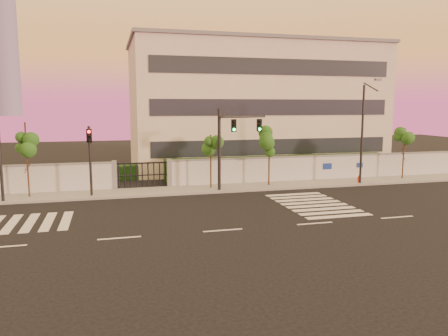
# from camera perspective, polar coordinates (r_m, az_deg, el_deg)

# --- Properties ---
(ground) EXTENTS (120.00, 120.00, 0.00)m
(ground) POSITION_cam_1_polar(r_m,az_deg,el_deg) (21.87, -0.16, -8.16)
(ground) COLOR black
(ground) RESTS_ON ground
(sidewalk) EXTENTS (60.00, 3.00, 0.15)m
(sidewalk) POSITION_cam_1_polar(r_m,az_deg,el_deg) (31.84, -4.97, -2.87)
(sidewalk) COLOR gray
(sidewalk) RESTS_ON ground
(perimeter_wall) EXTENTS (60.00, 0.36, 2.20)m
(perimeter_wall) POSITION_cam_1_polar(r_m,az_deg,el_deg) (33.14, -5.26, -0.69)
(perimeter_wall) COLOR #B9BBC1
(perimeter_wall) RESTS_ON ground
(hedge_row) EXTENTS (41.00, 4.25, 1.80)m
(hedge_row) POSITION_cam_1_polar(r_m,az_deg,el_deg) (36.03, -4.32, -0.38)
(hedge_row) COLOR black
(hedge_row) RESTS_ON ground
(institutional_building) EXTENTS (24.40, 12.40, 12.25)m
(institutional_building) POSITION_cam_1_polar(r_m,az_deg,el_deg) (44.65, 3.89, 8.14)
(institutional_building) COLOR beige
(institutional_building) RESTS_ON ground
(distant_skyscraper) EXTENTS (16.00, 16.00, 118.00)m
(distant_skyscraper) POSITION_cam_1_polar(r_m,az_deg,el_deg) (311.23, -27.00, 17.61)
(distant_skyscraper) COLOR slate
(distant_skyscraper) RESTS_ON ground
(road_markings) EXTENTS (57.00, 7.62, 0.02)m
(road_markings) POSITION_cam_1_polar(r_m,az_deg,el_deg) (25.11, -5.87, -6.03)
(road_markings) COLOR silver
(road_markings) RESTS_ON ground
(street_tree_c) EXTENTS (1.30, 1.04, 5.08)m
(street_tree_c) POSITION_cam_1_polar(r_m,az_deg,el_deg) (31.37, -24.40, 3.02)
(street_tree_c) COLOR #382314
(street_tree_c) RESTS_ON ground
(street_tree_d) EXTENTS (1.38, 1.10, 4.05)m
(street_tree_d) POSITION_cam_1_polar(r_m,az_deg,el_deg) (31.86, -1.72, 2.45)
(street_tree_d) COLOR #382314
(street_tree_d) RESTS_ON ground
(street_tree_e) EXTENTS (1.49, 1.19, 4.43)m
(street_tree_e) POSITION_cam_1_polar(r_m,az_deg,el_deg) (33.11, 5.97, 3.11)
(street_tree_e) COLOR #382314
(street_tree_e) RESTS_ON ground
(street_tree_f) EXTENTS (1.38, 1.10, 4.33)m
(street_tree_f) POSITION_cam_1_polar(r_m,az_deg,el_deg) (38.97, 22.49, 3.18)
(street_tree_f) COLOR #382314
(street_tree_f) RESTS_ON ground
(traffic_signal_main) EXTENTS (3.71, 1.12, 5.94)m
(traffic_signal_main) POSITION_cam_1_polar(r_m,az_deg,el_deg) (31.10, 0.72, 3.74)
(traffic_signal_main) COLOR black
(traffic_signal_main) RESTS_ON ground
(traffic_signal_secondary) EXTENTS (0.37, 0.35, 4.81)m
(traffic_signal_secondary) POSITION_cam_1_polar(r_m,az_deg,el_deg) (30.35, -17.12, 1.94)
(traffic_signal_secondary) COLOR black
(traffic_signal_secondary) RESTS_ON ground
(streetlight_east) EXTENTS (0.48, 1.94, 8.08)m
(streetlight_east) POSITION_cam_1_polar(r_m,az_deg,el_deg) (35.21, 17.76, 4.87)
(streetlight_east) COLOR black
(streetlight_east) RESTS_ON ground
(fire_hydrant) EXTENTS (0.29, 0.27, 0.73)m
(fire_hydrant) POSITION_cam_1_polar(r_m,az_deg,el_deg) (35.85, 17.24, -1.50)
(fire_hydrant) COLOR #B4200C
(fire_hydrant) RESTS_ON ground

